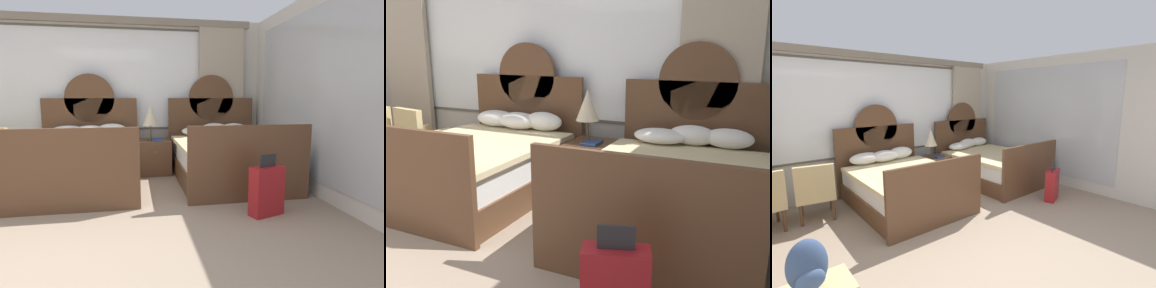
% 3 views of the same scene
% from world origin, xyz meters
% --- Properties ---
extents(wall_back_window, '(6.04, 0.22, 2.70)m').
position_xyz_m(wall_back_window, '(0.00, 3.75, 1.43)').
color(wall_back_window, beige).
rests_on(wall_back_window, ground_plane).
extents(bed_near_window, '(1.59, 2.13, 1.71)m').
position_xyz_m(bed_near_window, '(-0.09, 2.63, 0.38)').
color(bed_near_window, brown).
rests_on(bed_near_window, ground_plane).
extents(bed_near_mirror, '(1.59, 2.13, 1.71)m').
position_xyz_m(bed_near_mirror, '(2.07, 2.62, 0.37)').
color(bed_near_mirror, brown).
rests_on(bed_near_mirror, ground_plane).
extents(nightstand_between_beds, '(0.54, 0.56, 0.59)m').
position_xyz_m(nightstand_between_beds, '(0.99, 3.27, 0.29)').
color(nightstand_between_beds, brown).
rests_on(nightstand_between_beds, ground_plane).
extents(table_lamp_on_nightstand, '(0.27, 0.27, 0.60)m').
position_xyz_m(table_lamp_on_nightstand, '(0.93, 3.26, 1.00)').
color(table_lamp_on_nightstand, brown).
rests_on(table_lamp_on_nightstand, nightstand_between_beds).
extents(book_on_nightstand, '(0.18, 0.26, 0.03)m').
position_xyz_m(book_on_nightstand, '(1.03, 3.16, 0.60)').
color(book_on_nightstand, navy).
rests_on(book_on_nightstand, nightstand_between_beds).
extents(armchair_by_window_left, '(0.61, 0.61, 0.88)m').
position_xyz_m(armchair_by_window_left, '(-1.37, 2.93, 0.48)').
color(armchair_by_window_left, tan).
rests_on(armchair_by_window_left, ground_plane).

